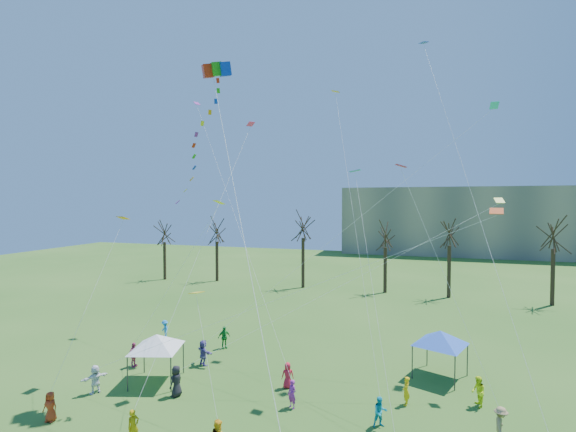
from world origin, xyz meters
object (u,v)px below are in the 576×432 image
(canopy_tent_white, at_px, (157,342))
(canopy_tent_blue, at_px, (440,338))
(big_box_kite, at_px, (204,143))
(distant_building, at_px, (481,221))

(canopy_tent_white, xyz_separation_m, canopy_tent_blue, (17.73, 6.20, 0.02))
(big_box_kite, bearing_deg, canopy_tent_white, -173.16)
(big_box_kite, xyz_separation_m, canopy_tent_blue, (14.41, 5.80, -12.79))
(distant_building, distance_m, canopy_tent_blue, 70.63)
(big_box_kite, relative_size, canopy_tent_white, 5.56)
(canopy_tent_white, bearing_deg, big_box_kite, 6.84)
(big_box_kite, height_order, canopy_tent_white, big_box_kite)
(big_box_kite, distance_m, canopy_tent_blue, 20.12)
(big_box_kite, height_order, canopy_tent_blue, big_box_kite)
(distant_building, relative_size, canopy_tent_white, 14.91)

